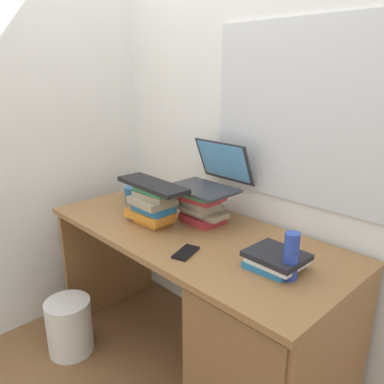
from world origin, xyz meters
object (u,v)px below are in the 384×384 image
Objects in this scene: laptop at (211,177)px; computer_mouse at (255,253)px; mug at (132,194)px; desk at (251,332)px; book_stack_keyboard_riser at (153,205)px; book_stack_side at (275,260)px; wastebasket at (70,326)px; cell_phone at (186,252)px; keyboard at (152,185)px; book_stack_tall at (201,206)px; water_bottle at (291,256)px.

computer_mouse is (0.43, -0.19, -0.20)m from laptop.
laptop is at bearing 15.40° from mug.
desk is 14.74× the size of computer_mouse.
book_stack_keyboard_riser reaches higher than book_stack_side.
book_stack_side is 1.25m from wastebasket.
cell_phone is (-0.22, -0.18, -0.01)m from computer_mouse.
book_stack_side is at bearing -9.98° from computer_mouse.
wastebasket is (-0.31, -0.36, -0.80)m from keyboard.
book_stack_tall is 0.60× the size of keyboard.
book_stack_keyboard_riser reaches higher than water_bottle.
desk is 0.36m from computer_mouse.
mug is at bearing -172.27° from book_stack_tall.
water_bottle is 0.60× the size of wastebasket.
mug is at bearing 93.70° from wastebasket.
book_stack_tall is 2.42× the size of computer_mouse.
wastebasket is at bearing -127.75° from keyboard.
mug is (-0.34, 0.11, -0.15)m from keyboard.
book_stack_side is 0.52× the size of keyboard.
laptop is 0.67m from water_bottle.
mug is (-0.92, 0.05, 0.03)m from computer_mouse.
book_stack_tall reaches higher than computer_mouse.
laptop is (-0.54, 0.21, 0.18)m from book_stack_side.
cell_phone is (0.37, -0.12, -0.19)m from keyboard.
water_bottle reaches higher than book_stack_side.
book_stack_tall is at bearing 164.59° from computer_mouse.
book_stack_tall is 1.00× the size of book_stack_keyboard_riser.
book_stack_side is at bearing 6.17° from keyboard.
book_stack_keyboard_riser is 1.85× the size of cell_phone.
book_stack_tall is 0.37m from cell_phone.
book_stack_keyboard_riser is at bearing -19.10° from mug.
mug is (-0.50, -0.14, -0.18)m from laptop.
book_stack_tall is 1.85× the size of cell_phone.
water_bottle is at bearing -17.59° from book_stack_side.
laptop reaches higher than mug.
keyboard reaches higher than book_stack_keyboard_riser.
book_stack_tall is 0.24m from book_stack_keyboard_riser.
book_stack_keyboard_riser reaches higher than wastebasket.
mug is at bearing 176.93° from computer_mouse.
wastebasket is (0.03, -0.48, -0.64)m from mug.
book_stack_side is at bearing 3.92° from book_stack_keyboard_riser.
keyboard is at bearing -173.73° from computer_mouse.
book_stack_keyboard_riser is 2.00× the size of mug.
book_stack_tall is 1.15× the size of book_stack_side.
mug is (-0.34, 0.12, -0.05)m from book_stack_keyboard_riser.
laptop reaches higher than desk.
wastebasket is at bearing -130.69° from book_stack_tall.
book_stack_side reaches higher than wastebasket.
desk is 0.75m from book_stack_keyboard_riser.
keyboard is at bearing -131.55° from book_stack_tall.
mug is at bearing 163.85° from keyboard.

